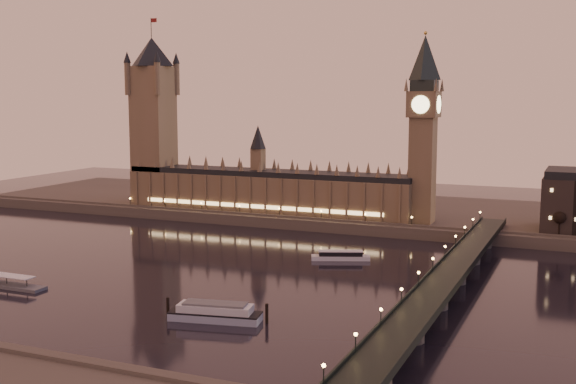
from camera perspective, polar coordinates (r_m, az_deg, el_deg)
name	(u,v)px	position (r m, az deg, el deg)	size (l,w,h in m)	color
ground	(234,272)	(314.31, -4.31, -6.34)	(700.00, 700.00, 0.00)	black
far_embankment	(399,213)	(455.16, 8.74, -1.65)	(560.00, 130.00, 6.00)	#423D35
palace_of_westminster	(267,186)	(434.71, -1.67, 0.49)	(180.00, 26.62, 52.00)	brown
victoria_tower	(153,111)	(470.67, -10.60, 6.29)	(31.68, 31.68, 118.00)	brown
big_ben	(424,117)	(401.08, 10.66, 5.82)	(17.68, 17.68, 104.00)	brown
westminster_bridge	(447,281)	(283.66, 12.45, -6.89)	(13.20, 260.00, 15.30)	black
bare_tree_0	(559,216)	(384.26, 20.60, -1.80)	(6.61, 6.61, 13.44)	black
cruise_boat_a	(341,256)	(336.93, 4.18, -5.05)	(27.33, 15.40, 4.33)	silver
moored_barge	(215,312)	(248.94, -5.77, -9.45)	(35.63, 14.58, 6.65)	#94A5BD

